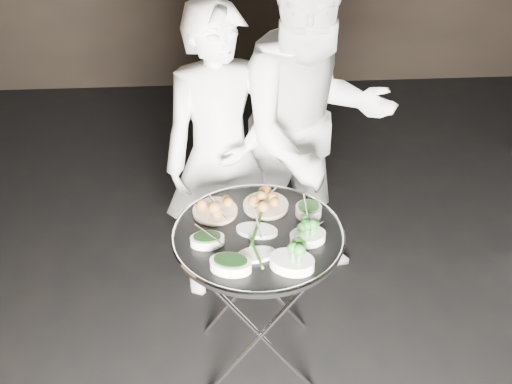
{
  "coord_description": "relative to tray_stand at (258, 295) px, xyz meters",
  "views": [
    {
      "loc": [
        -0.33,
        -2.16,
        2.81
      ],
      "look_at": [
        -0.18,
        0.49,
        0.95
      ],
      "focal_mm": 50.0,
      "sensor_mm": 36.0,
      "label": 1
    }
  ],
  "objects": [
    {
      "name": "tray_stand",
      "position": [
        0.0,
        0.0,
        0.0
      ],
      "size": [
        0.55,
        0.46,
        0.8
      ],
      "rotation": [
        0.0,
        0.0,
        0.01
      ],
      "color": "silver",
      "rests_on": "floor"
    },
    {
      "name": "serving_tray",
      "position": [
        0.0,
        0.0,
        0.36
      ],
      "size": [
        0.79,
        0.79,
        0.04
      ],
      "color": "black",
      "rests_on": "tray_stand"
    },
    {
      "name": "potato_plate_a",
      "position": [
        -0.19,
        0.17,
        0.4
      ],
      "size": [
        0.21,
        0.21,
        0.08
      ],
      "rotation": [
        0.0,
        0.0,
        0.35
      ],
      "color": "beige",
      "rests_on": "serving_tray"
    },
    {
      "name": "potato_plate_b",
      "position": [
        0.05,
        0.2,
        0.41
      ],
      "size": [
        0.21,
        0.21,
        0.08
      ],
      "rotation": [
        0.0,
        0.0,
        0.14
      ],
      "color": "beige",
      "rests_on": "serving_tray"
    },
    {
      "name": "greens_bowl",
      "position": [
        0.24,
        0.13,
        0.4
      ],
      "size": [
        0.12,
        0.12,
        0.07
      ],
      "rotation": [
        0.0,
        0.0,
        -0.03
      ],
      "color": "white",
      "rests_on": "serving_tray"
    },
    {
      "name": "asparagus_plate_a",
      "position": [
        -0.0,
        0.02,
        0.39
      ],
      "size": [
        0.21,
        0.15,
        0.04
      ],
      "rotation": [
        0.0,
        0.0,
        -0.26
      ],
      "color": "white",
      "rests_on": "serving_tray"
    },
    {
      "name": "asparagus_plate_b",
      "position": [
        -0.02,
        -0.15,
        0.39
      ],
      "size": [
        0.19,
        0.13,
        0.04
      ],
      "rotation": [
        0.0,
        0.0,
        0.2
      ],
      "color": "white",
      "rests_on": "serving_tray"
    },
    {
      "name": "spinach_bowl_a",
      "position": [
        -0.23,
        -0.05,
        0.4
      ],
      "size": [
        0.16,
        0.11,
        0.06
      ],
      "rotation": [
        0.0,
        0.0,
        0.06
      ],
      "color": "white",
      "rests_on": "serving_tray"
    },
    {
      "name": "spinach_bowl_b",
      "position": [
        -0.13,
        -0.23,
        0.41
      ],
      "size": [
        0.2,
        0.16,
        0.07
      ],
      "rotation": [
        0.0,
        0.0,
        -0.24
      ],
      "color": "white",
      "rests_on": "serving_tray"
    },
    {
      "name": "broccoli_bowl_a",
      "position": [
        0.22,
        -0.06,
        0.4
      ],
      "size": [
        0.18,
        0.14,
        0.07
      ],
      "rotation": [
        0.0,
        0.0,
        0.18
      ],
      "color": "white",
      "rests_on": "serving_tray"
    },
    {
      "name": "broccoli_bowl_b",
      "position": [
        0.13,
        -0.23,
        0.41
      ],
      "size": [
        0.23,
        0.2,
        0.08
      ],
      "rotation": [
        0.0,
        0.0,
        -0.37
      ],
      "color": "white",
      "rests_on": "serving_tray"
    },
    {
      "name": "serving_utensils",
      "position": [
        0.02,
        0.07,
        0.42
      ],
      "size": [
        0.58,
        0.42,
        0.01
      ],
      "color": "silver",
      "rests_on": "serving_tray"
    },
    {
      "name": "waiter_left",
      "position": [
        -0.15,
        0.63,
        0.39
      ],
      "size": [
        0.69,
        0.53,
        1.68
      ],
      "primitive_type": "imported",
      "rotation": [
        0.0,
        0.0,
        0.23
      ],
      "color": "white",
      "rests_on": "floor"
    },
    {
      "name": "waiter_right",
      "position": [
        0.32,
        0.68,
        0.5
      ],
      "size": [
        1.1,
        0.97,
        1.91
      ],
      "primitive_type": "imported",
      "rotation": [
        0.0,
        0.0,
        0.3
      ],
      "color": "white",
      "rests_on": "floor"
    }
  ]
}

